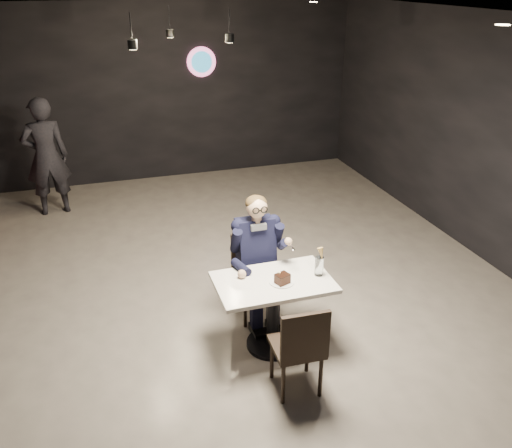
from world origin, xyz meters
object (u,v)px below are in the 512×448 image
object	(u,v)px
main_table	(273,314)
seated_man	(256,257)
chair_far	(256,278)
passerby	(46,157)
chair_near	(297,345)
sundae_glass	(319,266)

from	to	relation	value
main_table	seated_man	bearing A→B (deg)	90.00
chair_far	seated_man	size ratio (longest dim) A/B	0.64
passerby	main_table	bearing A→B (deg)	109.56
main_table	chair_near	xyz separation A→B (m)	(-0.00, -0.62, 0.09)
passerby	seated_man	bearing A→B (deg)	112.99
sundae_glass	passerby	bearing A→B (deg)	121.72
main_table	sundae_glass	size ratio (longest dim) A/B	5.76
chair_far	sundae_glass	distance (m)	0.83
main_table	sundae_glass	xyz separation A→B (m)	(0.45, -0.03, 0.47)
main_table	passerby	world-z (taller)	passerby
chair_near	passerby	world-z (taller)	passerby
main_table	seated_man	size ratio (longest dim) A/B	0.76
chair_far	chair_near	world-z (taller)	same
chair_near	sundae_glass	size ratio (longest dim) A/B	4.82
seated_man	chair_near	bearing A→B (deg)	-90.00
main_table	chair_near	size ratio (longest dim) A/B	1.20
chair_far	chair_near	distance (m)	1.17
seated_man	main_table	bearing A→B (deg)	-90.00
chair_far	passerby	distance (m)	4.22
main_table	seated_man	xyz separation A→B (m)	(-0.00, 0.55, 0.34)
chair_far	seated_man	bearing A→B (deg)	0.00
passerby	sundae_glass	bearing A→B (deg)	114.06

